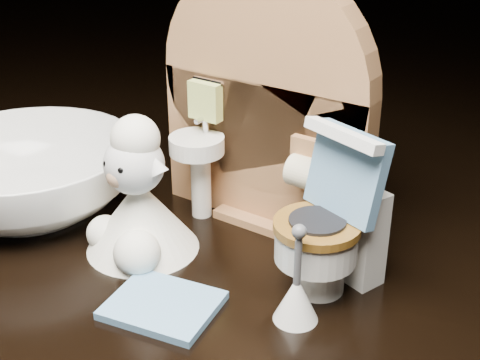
# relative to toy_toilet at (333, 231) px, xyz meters

# --- Properties ---
(backdrop_panel) EXTENTS (0.13, 0.05, 0.15)m
(backdrop_panel) POSITION_rel_toy_toilet_xyz_m (-0.07, 0.04, 0.04)
(backdrop_panel) COLOR #A06B40
(backdrop_panel) RESTS_ON ground
(toy_toilet) EXTENTS (0.05, 0.06, 0.08)m
(toy_toilet) POSITION_rel_toy_toilet_xyz_m (0.00, 0.00, 0.00)
(toy_toilet) COLOR white
(toy_toilet) RESTS_ON ground
(bath_mat) EXTENTS (0.06, 0.05, 0.00)m
(bath_mat) POSITION_rel_toy_toilet_xyz_m (-0.06, -0.06, -0.03)
(bath_mat) COLOR #6396C2
(bath_mat) RESTS_ON ground
(toilet_brush) EXTENTS (0.02, 0.02, 0.05)m
(toilet_brush) POSITION_rel_toy_toilet_xyz_m (0.00, -0.03, -0.02)
(toilet_brush) COLOR white
(toilet_brush) RESTS_ON ground
(plush_lamb) EXTENTS (0.06, 0.06, 0.08)m
(plush_lamb) POSITION_rel_toy_toilet_xyz_m (-0.10, -0.03, -0.00)
(plush_lamb) COLOR white
(plush_lamb) RESTS_ON ground
(ceramic_bowl) EXTENTS (0.15, 0.15, 0.04)m
(ceramic_bowl) POSITION_rel_toy_toilet_xyz_m (-0.19, -0.03, -0.01)
(ceramic_bowl) COLOR white
(ceramic_bowl) RESTS_ON ground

